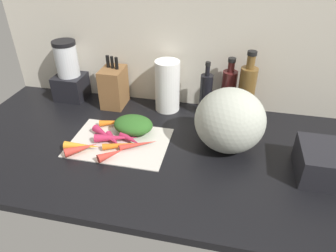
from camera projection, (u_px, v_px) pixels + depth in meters
ground_plane at (163, 149)px, 121.18cm from camera, size 170.00×80.00×3.00cm
wall_back at (182, 41)px, 135.49cm from camera, size 170.00×3.00×60.00cm
cutting_board at (120, 142)px, 122.21cm from camera, size 38.56×27.43×0.80cm
carrot_0 at (139, 144)px, 118.28cm from camera, size 14.09×9.21×2.27cm
carrot_1 at (117, 122)px, 131.33cm from camera, size 14.97×7.57×2.64cm
carrot_2 at (116, 138)px, 120.98cm from camera, size 17.42×7.32×3.36cm
carrot_3 at (114, 141)px, 119.75cm from camera, size 9.97×9.93×2.88cm
carrot_4 at (105, 135)px, 122.49cm from camera, size 13.91×11.01×3.23cm
carrot_5 at (81, 148)px, 115.11cm from camera, size 11.69×10.62×3.49cm
carrot_6 at (124, 145)px, 117.75cm from camera, size 15.94×8.37×2.54cm
carrot_7 at (130, 139)px, 120.37cm from camera, size 10.35×7.42×3.10cm
carrot_8 at (82, 146)px, 116.61cm from camera, size 14.17×5.03×3.19cm
carrot_9 at (111, 154)px, 112.41cm from camera, size 9.35×9.57×3.22cm
carrot_greens_pile at (133, 125)px, 125.66cm from camera, size 16.25×12.50×6.88cm
winter_squash at (230, 121)px, 113.03cm from camera, size 26.07×23.89×24.75cm
knife_block at (114, 87)px, 143.78cm from camera, size 10.03×13.76×23.87cm
blender_appliance at (69, 75)px, 148.34cm from camera, size 14.11×14.11×28.76cm
paper_towel_roll at (167, 86)px, 138.92cm from camera, size 11.20×11.20×23.58cm
bottle_0 at (206, 94)px, 135.95cm from camera, size 5.47×5.47×25.03cm
bottle_1 at (228, 91)px, 136.47cm from camera, size 6.55×6.55×26.32cm
bottle_2 at (246, 92)px, 131.21cm from camera, size 7.23×7.23×31.06cm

